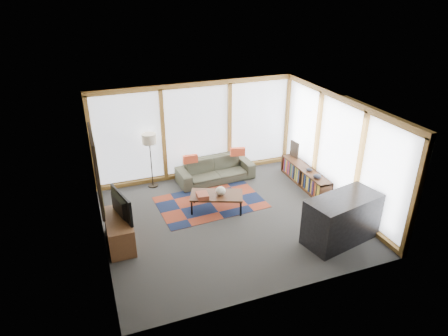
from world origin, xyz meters
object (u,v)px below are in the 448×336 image
object	(u,v)px
coffee_table	(217,202)
bar_counter	(342,219)
sofa	(215,170)
tv_console	(119,231)
floor_lamp	(151,161)
television	(117,206)
bookshelf	(305,177)

from	to	relation	value
coffee_table	bar_counter	world-z (taller)	bar_counter
sofa	tv_console	distance (m)	3.44
sofa	coffee_table	world-z (taller)	sofa
floor_lamp	television	world-z (taller)	floor_lamp
floor_lamp	coffee_table	size ratio (longest dim) A/B	1.22
sofa	tv_console	xyz separation A→B (m)	(-2.78, -2.02, -0.00)
floor_lamp	bookshelf	world-z (taller)	floor_lamp
sofa	bookshelf	size ratio (longest dim) A/B	1.04
tv_console	bar_counter	xyz separation A→B (m)	(4.31, -1.46, 0.20)
sofa	bar_counter	distance (m)	3.80
coffee_table	television	size ratio (longest dim) A/B	1.26
bookshelf	bar_counter	bearing A→B (deg)	-103.71
bar_counter	bookshelf	bearing A→B (deg)	64.06
floor_lamp	tv_console	bearing A→B (deg)	-116.50
floor_lamp	bar_counter	xyz separation A→B (m)	(3.18, -3.71, -0.23)
sofa	floor_lamp	xyz separation A→B (m)	(-1.66, 0.23, 0.43)
television	bar_counter	distance (m)	4.55
tv_console	bar_counter	world-z (taller)	bar_counter
floor_lamp	bookshelf	bearing A→B (deg)	-19.68
bookshelf	bar_counter	size ratio (longest dim) A/B	1.25
floor_lamp	tv_console	distance (m)	2.56
television	bar_counter	size ratio (longest dim) A/B	0.61
floor_lamp	television	bearing A→B (deg)	-116.30
bookshelf	bar_counter	world-z (taller)	bar_counter
television	sofa	bearing A→B (deg)	-68.65
television	bar_counter	xyz separation A→B (m)	(4.28, -1.48, -0.37)
bookshelf	tv_console	distance (m)	4.97
tv_console	coffee_table	bearing A→B (deg)	13.79
sofa	television	size ratio (longest dim) A/B	2.14
sofa	bookshelf	xyz separation A→B (m)	(2.10, -1.11, -0.05)
coffee_table	bookshelf	world-z (taller)	bookshelf
sofa	bookshelf	world-z (taller)	sofa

